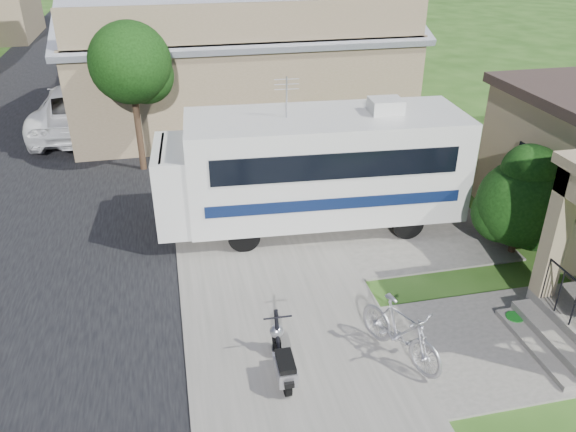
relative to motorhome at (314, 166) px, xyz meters
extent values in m
plane|color=#204211|center=(-0.55, -4.29, -1.66)|extent=(120.00, 120.00, 0.00)
cube|color=black|center=(-8.05, 5.71, -1.65)|extent=(9.00, 80.00, 0.02)
cube|color=#5F5D56|center=(-1.55, 5.71, -1.63)|extent=(4.00, 80.00, 0.06)
cube|color=#5F5D56|center=(0.95, 0.21, -1.63)|extent=(7.00, 6.00, 0.05)
cube|color=#5F5D56|center=(2.45, -5.29, -1.63)|extent=(4.00, 3.00, 0.05)
cube|color=black|center=(4.93, -1.59, 0.04)|extent=(0.04, 1.10, 1.20)
cube|color=#5F5D56|center=(3.15, -5.59, -1.50)|extent=(0.40, 2.16, 0.32)
cube|color=#5F5D56|center=(2.80, -5.59, -1.58)|extent=(0.35, 2.16, 0.16)
cube|color=#8A7357|center=(3.53, -4.57, 0.19)|extent=(0.35, 0.35, 2.70)
cube|color=#726147|center=(-0.55, 9.71, 0.14)|extent=(12.00, 8.00, 3.60)
cube|color=slate|center=(-0.55, 7.71, 2.49)|extent=(12.50, 4.40, 1.78)
cube|color=slate|center=(-0.55, 11.71, 2.49)|extent=(12.50, 4.40, 1.78)
cube|color=#726147|center=(-0.55, 5.81, 2.49)|extent=(11.76, 0.20, 1.30)
cylinder|color=#312116|center=(-4.35, 4.71, -0.08)|extent=(0.20, 0.20, 3.15)
sphere|color=black|center=(-4.35, 4.71, 1.72)|extent=(2.40, 2.40, 2.40)
sphere|color=black|center=(-3.95, 4.91, 1.27)|extent=(1.68, 1.68, 1.68)
cylinder|color=#312116|center=(-4.35, 14.71, -0.01)|extent=(0.20, 0.20, 3.29)
sphere|color=black|center=(-4.35, 14.71, 1.87)|extent=(2.40, 2.40, 2.40)
sphere|color=black|center=(-3.95, 14.91, 1.40)|extent=(1.68, 1.68, 1.68)
cylinder|color=#312116|center=(-4.35, 23.71, -0.15)|extent=(0.20, 0.20, 3.01)
sphere|color=black|center=(-3.95, 23.91, 1.14)|extent=(1.68, 1.68, 1.68)
cube|color=beige|center=(0.29, -0.02, 0.03)|extent=(6.90, 2.84, 2.51)
cube|color=beige|center=(-3.47, 0.22, -0.26)|extent=(0.92, 2.34, 1.93)
cube|color=black|center=(-3.64, 0.23, 0.27)|extent=(0.19, 2.05, 0.87)
cube|color=black|center=(0.21, -1.24, 0.48)|extent=(5.73, 0.39, 0.63)
cube|color=black|center=(0.36, 1.20, 0.48)|extent=(5.73, 0.39, 0.63)
cube|color=#0B1637|center=(0.21, -1.23, -0.47)|extent=(6.07, 0.41, 0.29)
cube|color=#0B1637|center=(0.36, 1.20, -0.47)|extent=(6.07, 0.41, 0.29)
cube|color=beige|center=(1.73, -0.11, 1.46)|extent=(0.81, 0.72, 0.34)
cylinder|color=#ACABB3|center=(-0.68, 0.04, 1.77)|extent=(0.04, 0.04, 0.97)
cylinder|color=black|center=(-1.94, -0.94, -1.22)|extent=(0.79, 0.32, 0.77)
cylinder|color=black|center=(-1.80, 1.18, -1.22)|extent=(0.79, 0.32, 0.77)
cylinder|color=black|center=(2.11, -1.20, -1.22)|extent=(0.79, 0.32, 0.77)
cylinder|color=black|center=(2.24, 0.92, -1.22)|extent=(0.79, 0.32, 0.77)
cylinder|color=#312116|center=(4.31, -2.39, -1.25)|extent=(0.16, 0.16, 0.81)
sphere|color=black|center=(4.31, -2.39, -0.33)|extent=(2.04, 2.04, 2.04)
sphere|color=black|center=(4.71, -2.09, 0.07)|extent=(1.63, 1.63, 1.63)
sphere|color=black|center=(4.00, -2.19, -0.64)|extent=(1.42, 1.42, 1.42)
sphere|color=black|center=(4.51, -2.70, -0.74)|extent=(1.22, 1.22, 1.22)
sphere|color=black|center=(4.31, -2.39, 0.48)|extent=(1.22, 1.22, 1.22)
cylinder|color=black|center=(-1.92, -5.69, -1.40)|extent=(0.12, 0.41, 0.40)
cylinder|color=black|center=(-1.89, -4.69, -1.40)|extent=(0.12, 0.41, 0.40)
cube|color=#ACABB3|center=(-1.91, -5.24, -1.34)|extent=(0.29, 0.51, 0.07)
cube|color=#ACABB3|center=(-1.92, -5.60, -1.21)|extent=(0.32, 0.51, 0.27)
cube|color=black|center=(-1.92, -5.56, -1.03)|extent=(0.29, 0.56, 0.11)
cube|color=black|center=(-1.92, -5.83, -1.23)|extent=(0.17, 0.19, 0.09)
cylinder|color=black|center=(-1.90, -4.75, -1.03)|extent=(0.08, 0.31, 0.76)
sphere|color=#ACABB3|center=(-1.89, -4.69, -1.09)|extent=(0.26, 0.26, 0.26)
sphere|color=black|center=(-1.89, -4.61, -1.09)|extent=(0.11, 0.11, 0.11)
cylinder|color=black|center=(-1.90, -4.83, -0.68)|extent=(0.50, 0.05, 0.03)
cube|color=black|center=(-1.89, -4.69, -1.29)|extent=(0.13, 0.26, 0.05)
imported|color=#ACABB3|center=(0.24, -5.25, -1.08)|extent=(1.27, 1.98, 1.16)
imported|color=white|center=(-6.52, 9.09, -0.77)|extent=(3.27, 6.54, 1.78)
imported|color=white|center=(-6.91, 16.09, -0.86)|extent=(2.41, 5.54, 1.59)
cylinder|color=#136018|center=(2.87, -4.81, -1.58)|extent=(0.35, 0.35, 0.16)
camera|label=1|loc=(-3.39, -12.45, 5.45)|focal=35.00mm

